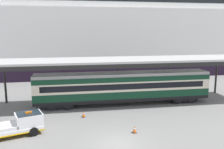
# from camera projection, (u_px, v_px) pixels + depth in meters

# --- Properties ---
(ground_plane) EXTENTS (400.00, 400.00, 0.00)m
(ground_plane) POSITION_uv_depth(u_px,v_px,m) (118.00, 143.00, 20.76)
(ground_plane) COLOR slate
(cruise_ship) EXTENTS (160.18, 27.50, 34.14)m
(cruise_ship) POSITION_uv_depth(u_px,v_px,m) (120.00, 19.00, 59.82)
(cruise_ship) COLOR black
(cruise_ship) RESTS_ON ground
(platform_canopy) EXTENTS (37.13, 5.98, 5.78)m
(platform_canopy) POSITION_uv_depth(u_px,v_px,m) (123.00, 61.00, 31.20)
(platform_canopy) COLOR #B3B3B3
(platform_canopy) RESTS_ON ground
(train_carriage) EXTENTS (22.03, 2.81, 4.11)m
(train_carriage) POSITION_uv_depth(u_px,v_px,m) (123.00, 87.00, 31.36)
(train_carriage) COLOR black
(train_carriage) RESTS_ON ground
(service_truck) EXTENTS (5.57, 3.54, 2.02)m
(service_truck) POSITION_uv_depth(u_px,v_px,m) (18.00, 124.00, 22.36)
(service_truck) COLOR white
(service_truck) RESTS_ON ground
(traffic_cone_near) EXTENTS (0.36, 0.36, 0.66)m
(traffic_cone_near) POSITION_uv_depth(u_px,v_px,m) (84.00, 114.00, 26.94)
(traffic_cone_near) COLOR black
(traffic_cone_near) RESTS_ON ground
(traffic_cone_mid) EXTENTS (0.36, 0.36, 0.69)m
(traffic_cone_mid) POSITION_uv_depth(u_px,v_px,m) (134.00, 129.00, 22.85)
(traffic_cone_mid) COLOR black
(traffic_cone_mid) RESTS_ON ground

